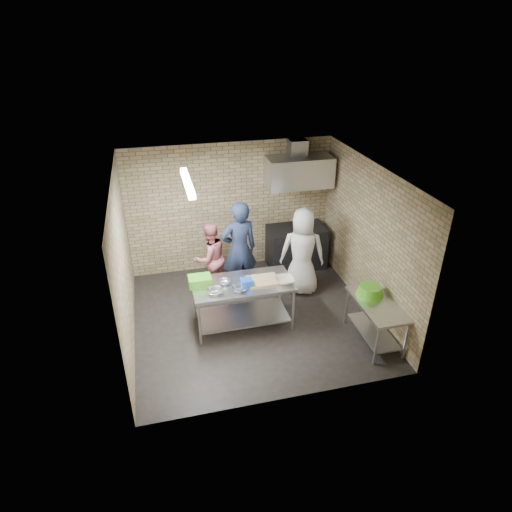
{
  "coord_description": "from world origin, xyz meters",
  "views": [
    {
      "loc": [
        -1.52,
        -6.36,
        4.82
      ],
      "look_at": [
        0.1,
        0.2,
        1.15
      ],
      "focal_mm": 31.07,
      "sensor_mm": 36.0,
      "label": 1
    }
  ],
  "objects": [
    {
      "name": "woman_white",
      "position": [
        1.12,
        0.65,
        0.87
      ],
      "size": [
        0.98,
        0.79,
        1.74
      ],
      "primitive_type": "imported",
      "rotation": [
        0.0,
        0.0,
        2.83
      ],
      "color": "silver",
      "rests_on": "floor"
    },
    {
      "name": "man_navy",
      "position": [
        -0.06,
        0.86,
        0.96
      ],
      "size": [
        0.76,
        0.55,
        1.92
      ],
      "primitive_type": "imported",
      "rotation": [
        0.0,
        0.0,
        3.28
      ],
      "color": "#151936",
      "rests_on": "floor"
    },
    {
      "name": "blue_tub",
      "position": [
        -0.17,
        -0.24,
        0.91
      ],
      "size": [
        0.19,
        0.19,
        0.12
      ],
      "primitive_type": "cube",
      "color": "blue",
      "rests_on": "prep_table"
    },
    {
      "name": "fluorescent_fixture",
      "position": [
        -1.0,
        0.0,
        2.64
      ],
      "size": [
        0.1,
        1.25,
        0.08
      ],
      "primitive_type": "cube",
      "color": "white",
      "rests_on": "ceiling"
    },
    {
      "name": "mixing_bowl_a",
      "position": [
        -0.72,
        -0.34,
        0.88
      ],
      "size": [
        0.27,
        0.27,
        0.07
      ],
      "primitive_type": "imported",
      "rotation": [
        0.0,
        0.0,
        -0.02
      ],
      "color": "silver",
      "rests_on": "prep_table"
    },
    {
      "name": "prep_table",
      "position": [
        -0.22,
        -0.14,
        0.42
      ],
      "size": [
        1.7,
        0.85,
        0.85
      ],
      "primitive_type": "cube",
      "color": "#BABEC2",
      "rests_on": "floor"
    },
    {
      "name": "hood_duct",
      "position": [
        1.35,
        1.85,
        2.55
      ],
      "size": [
        0.35,
        0.3,
        0.3
      ],
      "primitive_type": "cube",
      "color": "#A5A8AD",
      "rests_on": "back_wall"
    },
    {
      "name": "ceiling",
      "position": [
        0.0,
        0.0,
        2.7
      ],
      "size": [
        4.2,
        4.2,
        0.0
      ],
      "primitive_type": "plane",
      "rotation": [
        3.14,
        0.0,
        0.0
      ],
      "color": "black",
      "rests_on": "ground"
    },
    {
      "name": "green_crate",
      "position": [
        -0.92,
        -0.02,
        0.93
      ],
      "size": [
        0.38,
        0.28,
        0.15
      ],
      "primitive_type": "cube",
      "color": "#44A51E",
      "rests_on": "prep_table"
    },
    {
      "name": "mixing_bowl_b",
      "position": [
        -0.52,
        -0.09,
        0.88
      ],
      "size": [
        0.21,
        0.21,
        0.06
      ],
      "primitive_type": "imported",
      "rotation": [
        0.0,
        0.0,
        -0.02
      ],
      "color": "silver",
      "rests_on": "prep_table"
    },
    {
      "name": "woman_pink",
      "position": [
        -0.59,
        1.09,
        0.73
      ],
      "size": [
        0.87,
        0.79,
        1.45
      ],
      "primitive_type": "imported",
      "rotation": [
        0.0,
        0.0,
        3.56
      ],
      "color": "#C5686F",
      "rests_on": "floor"
    },
    {
      "name": "right_wall",
      "position": [
        2.1,
        0.0,
        1.35
      ],
      "size": [
        0.06,
        4.0,
        2.7
      ],
      "primitive_type": "cube",
      "color": "tan",
      "rests_on": "ground"
    },
    {
      "name": "stove",
      "position": [
        1.35,
        1.65,
        0.45
      ],
      "size": [
        1.2,
        0.7,
        0.9
      ],
      "primitive_type": "cube",
      "color": "black",
      "rests_on": "floor"
    },
    {
      "name": "cutting_board",
      "position": [
        0.13,
        -0.16,
        0.86
      ],
      "size": [
        0.52,
        0.4,
        0.03
      ],
      "primitive_type": "cube",
      "color": "tan",
      "rests_on": "prep_table"
    },
    {
      "name": "back_wall",
      "position": [
        0.0,
        2.0,
        1.35
      ],
      "size": [
        4.2,
        0.06,
        2.7
      ],
      "primitive_type": "cube",
      "color": "tan",
      "rests_on": "ground"
    },
    {
      "name": "left_wall",
      "position": [
        -2.1,
        0.0,
        1.35
      ],
      "size": [
        0.06,
        4.0,
        2.7
      ],
      "primitive_type": "cube",
      "color": "tan",
      "rests_on": "ground"
    },
    {
      "name": "bottle_green",
      "position": [
        1.8,
        1.89,
        2.02
      ],
      "size": [
        0.06,
        0.06,
        0.15
      ],
      "primitive_type": "cylinder",
      "color": "green",
      "rests_on": "wall_shelf"
    },
    {
      "name": "side_counter",
      "position": [
        1.8,
        -1.1,
        0.38
      ],
      "size": [
        0.6,
        1.2,
        0.75
      ],
      "primitive_type": "cube",
      "color": "silver",
      "rests_on": "floor"
    },
    {
      "name": "ceramic_bowl",
      "position": [
        0.48,
        -0.29,
        0.89
      ],
      "size": [
        0.33,
        0.33,
        0.08
      ],
      "primitive_type": "imported",
      "rotation": [
        0.0,
        0.0,
        -0.02
      ],
      "color": "#BFB999",
      "rests_on": "prep_table"
    },
    {
      "name": "floor",
      "position": [
        0.0,
        0.0,
        0.0
      ],
      "size": [
        4.2,
        4.2,
        0.0
      ],
      "primitive_type": "plane",
      "color": "black",
      "rests_on": "ground"
    },
    {
      "name": "front_wall",
      "position": [
        0.0,
        -2.0,
        1.35
      ],
      "size": [
        4.2,
        0.06,
        2.7
      ],
      "primitive_type": "cube",
      "color": "tan",
      "rests_on": "ground"
    },
    {
      "name": "green_basin",
      "position": [
        1.78,
        -0.85,
        0.83
      ],
      "size": [
        0.46,
        0.46,
        0.17
      ],
      "primitive_type": null,
      "color": "#59C626",
      "rests_on": "side_counter"
    },
    {
      "name": "range_hood",
      "position": [
        1.35,
        1.7,
        2.1
      ],
      "size": [
        1.3,
        0.6,
        0.6
      ],
      "primitive_type": "cube",
      "color": "silver",
      "rests_on": "back_wall"
    },
    {
      "name": "bottle_red",
      "position": [
        1.4,
        1.89,
        2.03
      ],
      "size": [
        0.07,
        0.07,
        0.18
      ],
      "primitive_type": "cylinder",
      "color": "#B22619",
      "rests_on": "wall_shelf"
    },
    {
      "name": "mixing_bowl_c",
      "position": [
        -0.32,
        -0.36,
        0.88
      ],
      "size": [
        0.25,
        0.25,
        0.06
      ],
      "primitive_type": "imported",
      "rotation": [
        0.0,
        0.0,
        -0.02
      ],
      "color": "#ADB0B4",
      "rests_on": "prep_table"
    },
    {
      "name": "wall_shelf",
      "position": [
        1.65,
        1.89,
        1.92
      ],
      "size": [
        0.8,
        0.2,
        0.04
      ],
      "primitive_type": "cube",
      "color": "#3F2B19",
      "rests_on": "back_wall"
    }
  ]
}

